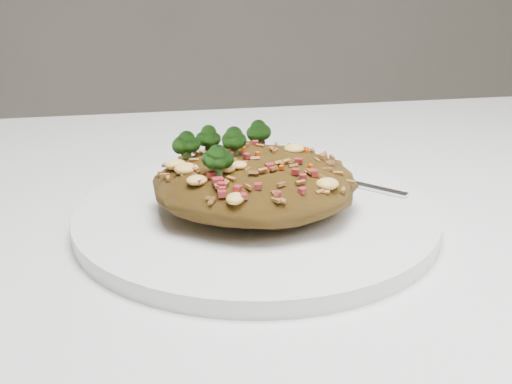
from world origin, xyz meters
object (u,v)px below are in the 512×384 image
(plate, at_px, (256,217))
(fried_rice, at_px, (255,174))
(fork, at_px, (331,178))
(dining_table, at_px, (158,351))

(plate, height_order, fried_rice, fried_rice)
(plate, height_order, fork, fork)
(dining_table, xyz_separation_m, plate, (0.09, 0.03, 0.10))
(fried_rice, bearing_deg, fork, 34.42)
(fork, bearing_deg, plate, -100.45)
(dining_table, relative_size, fork, 9.49)
(plate, distance_m, fried_rice, 0.04)
(dining_table, distance_m, fork, 0.21)
(plate, xyz_separation_m, fried_rice, (-0.00, 0.00, 0.04))
(dining_table, bearing_deg, plate, 20.50)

